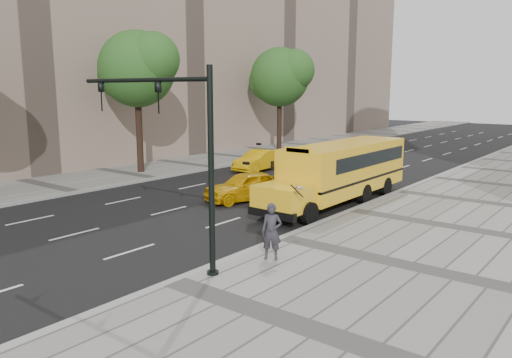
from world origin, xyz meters
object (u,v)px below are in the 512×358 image
Objects in this scene: taxi_far at (259,160)px; pedestrian at (272,232)px; tree_b at (138,68)px; taxi_near at (246,186)px; school_bus at (343,168)px; traffic_signal at (178,142)px; tree_c at (281,77)px.

taxi_far is 19.27m from pedestrian.
pedestrian is at bearing -53.75° from taxi_far.
taxi_near is (10.88, -1.97, -6.32)m from tree_b.
taxi_near is 1.00× the size of taxi_far.
tree_b is at bearing 128.85° from pedestrian.
school_bus reaches higher than taxi_near.
traffic_signal is at bearing -156.54° from pedestrian.
tree_c is at bearing 100.55° from pedestrian.
tree_c reaches higher than school_bus.
taxi_far is at bearing 120.77° from traffic_signal.
tree_c reaches higher than taxi_near.
school_bus is 10.89m from taxi_far.
taxi_far is at bearing 48.51° from tree_b.
taxi_near is 9.59m from pedestrian.
taxi_far is (-5.48, 8.07, -0.03)m from taxi_near.
taxi_far is (5.39, -10.13, -6.12)m from tree_c.
traffic_signal reaches higher than taxi_near.
school_bus is at bearing 3.45° from tree_b.
tree_c is 31.14m from pedestrian.
school_bus is 12.17m from traffic_signal.
tree_c reaches higher than pedestrian.
school_bus is 6.12× the size of pedestrian.
tree_c is 22.06m from taxi_near.
taxi_near is at bearing -144.50° from school_bus.
taxi_near reaches higher than taxi_far.
tree_c is at bearing 141.96° from taxi_near.
tree_c is 5.03× the size of pedestrian.
pedestrian is (17.58, -25.05, -5.76)m from tree_c.
tree_c is (0.01, 16.23, -0.22)m from tree_b.
pedestrian reaches higher than taxi_far.
traffic_signal is at bearing -86.68° from school_bus.
traffic_signal reaches higher than pedestrian.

